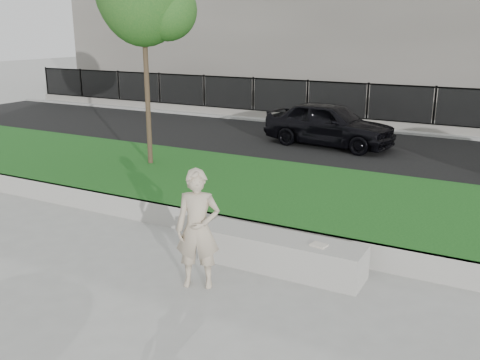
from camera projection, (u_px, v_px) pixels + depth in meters
The scene contains 10 objects.
ground at pixel (187, 260), 8.13m from camera, with size 90.00×90.00×0.00m, color gray.
grass_bank at pixel (271, 195), 10.61m from camera, with size 34.00×4.00×0.40m, color #0E3912.
grass_kerb at pixel (222, 226), 8.96m from camera, with size 34.00×0.08×0.40m, color gray.
street at pixel (353, 150), 15.32m from camera, with size 34.00×7.00×0.04m, color black.
far_pavement at pixel (390, 125), 19.11m from camera, with size 34.00×3.00×0.12m, color gray.
iron_fence at pixel (384, 115), 18.13m from camera, with size 32.00×0.30×1.50m.
stone_bench at pixel (280, 253), 7.78m from camera, with size 2.46×0.61×0.50m, color gray.
man at pixel (198, 229), 7.12m from camera, with size 0.60×0.39×1.64m, color #B8A78E.
book at pixel (319, 245), 7.38m from camera, with size 0.22×0.16×0.02m, color beige.
car_dark at pixel (329, 124), 15.64m from camera, with size 1.54×3.83×1.31m, color black.
Camera 1 is at (4.26, -6.20, 3.41)m, focal length 40.00 mm.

